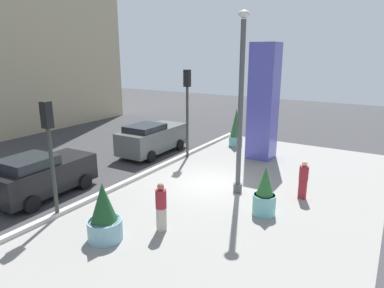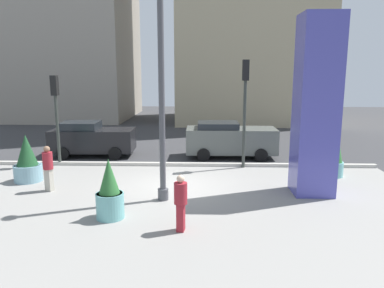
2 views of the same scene
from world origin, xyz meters
name	(u,v)px [view 1 (image 1 of 2)]	position (x,y,z in m)	size (l,w,h in m)	color
ground_plane	(140,168)	(0.00, 4.00, 0.00)	(60.00, 60.00, 0.00)	#38383A
plaza_pavement	(250,192)	(0.00, -2.00, 0.00)	(18.00, 10.00, 0.02)	gray
curb_strip	(154,170)	(0.00, 3.12, 0.08)	(18.00, 0.24, 0.16)	#B7B2A8
lamp_post	(240,110)	(-0.28, -1.54, 3.53)	(0.44, 0.44, 7.24)	#4C4C51
art_pillar_blue	(263,102)	(4.98, -0.60, 3.12)	(1.36, 1.36, 6.24)	#4C4CAD
potted_plant_near_left	(236,129)	(6.50, 1.61, 1.09)	(0.84, 0.84, 2.37)	#6BB2B2
potted_plant_curbside	(104,216)	(-5.92, 0.48, 0.81)	(1.09, 1.09, 1.90)	#7AA8B7
potted_plant_near_right	(265,195)	(-1.67, -3.20, 0.78)	(0.83, 0.83, 1.83)	#6BB2B2
traffic_light_far_side	(187,100)	(2.90, 2.95, 3.24)	(0.28, 0.42, 4.84)	#333833
traffic_light_corner	(49,141)	(-5.68, 3.10, 2.83)	(0.28, 0.42, 4.16)	#333833
car_far_lane	(152,138)	(2.42, 5.05, 0.94)	(4.55, 2.09, 1.82)	#565B56
car_passing_lane	(42,175)	(-4.75, 5.15, 0.91)	(4.27, 2.19, 1.79)	black
pedestrian_by_curb	(161,205)	(-4.56, -0.72, 0.94)	(0.48, 0.48, 1.69)	#B2AD9E
pedestrian_crossing	(303,178)	(0.49, -4.03, 0.88)	(0.41, 0.41, 1.59)	maroon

